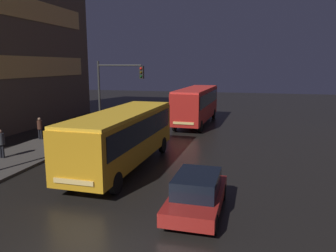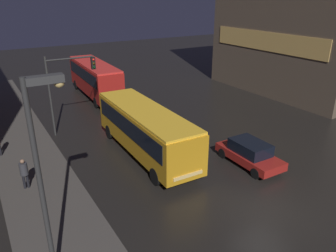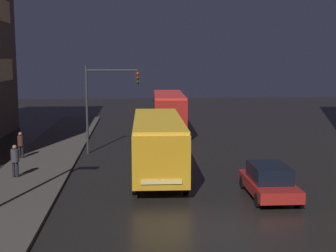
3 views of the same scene
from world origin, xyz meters
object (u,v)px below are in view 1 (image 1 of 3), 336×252
bus_near (123,133)px  traffic_light_main (115,87)px  car_taxi (197,193)px  pedestrian_near (1,141)px  pedestrian_mid (40,127)px  bus_far (196,102)px

bus_near → traffic_light_main: traffic_light_main is taller
bus_near → car_taxi: (4.81, -4.52, -1.16)m
bus_near → pedestrian_near: 7.53m
car_taxi → pedestrian_mid: pedestrian_mid is taller
bus_near → traffic_light_main: size_ratio=1.73×
pedestrian_mid → traffic_light_main: size_ratio=0.28×
bus_far → bus_near: bearing=85.6°
bus_far → car_taxi: (3.09, -18.82, -1.34)m
car_taxi → pedestrian_mid: bearing=-33.3°
bus_far → pedestrian_near: bus_far is taller
bus_near → car_taxi: 6.70m
pedestrian_near → pedestrian_mid: 4.97m
bus_near → pedestrian_near: (-7.47, -0.48, -0.75)m
bus_near → bus_far: 14.41m
bus_near → pedestrian_near: size_ratio=5.93×
pedestrian_near → traffic_light_main: (4.40, 6.76, 2.82)m
pedestrian_mid → traffic_light_main: traffic_light_main is taller
pedestrian_near → pedestrian_mid: bearing=34.3°
bus_far → pedestrian_mid: bus_far is taller
bus_far → pedestrian_near: bearing=60.5°
car_taxi → bus_near: bearing=-42.2°
car_taxi → traffic_light_main: bearing=-52.9°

